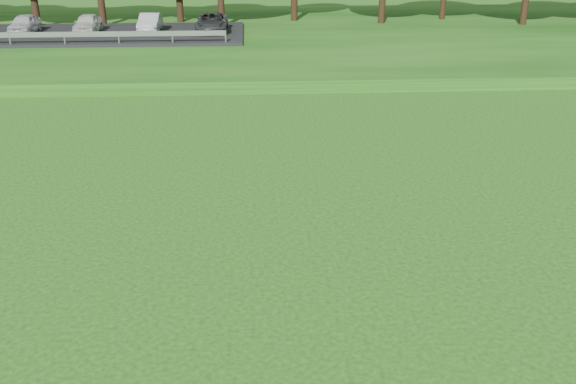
{
  "coord_description": "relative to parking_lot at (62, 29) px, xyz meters",
  "views": [
    {
      "loc": [
        -11.69,
        -10.11,
        7.19
      ],
      "look_at": [
        -10.81,
        4.05,
        1.3
      ],
      "focal_mm": 40.0,
      "sensor_mm": 36.0,
      "label": 1
    }
  ],
  "objects": [
    {
      "name": "berm",
      "position": [
        23.63,
        1.18,
        -0.76
      ],
      "size": [
        130.0,
        30.0,
        0.6
      ],
      "primitive_type": "cube",
      "color": "#11460D",
      "rests_on": "ground"
    },
    {
      "name": "walking_path",
      "position": [
        23.63,
        -12.82,
        -1.04
      ],
      "size": [
        130.0,
        1.6,
        0.04
      ],
      "primitive_type": "cube",
      "color": "gray",
      "rests_on": "ground"
    },
    {
      "name": "parking_lot",
      "position": [
        0.0,
        0.0,
        0.0
      ],
      "size": [
        24.0,
        9.0,
        1.38
      ],
      "color": "black",
      "rests_on": "berm"
    }
  ]
}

